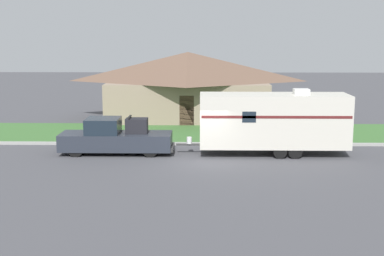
% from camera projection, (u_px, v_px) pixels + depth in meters
% --- Properties ---
extents(ground_plane, '(120.00, 120.00, 0.00)m').
position_uv_depth(ground_plane, '(203.00, 160.00, 27.07)').
color(ground_plane, '#47474C').
extents(curb_strip, '(80.00, 0.30, 0.14)m').
position_uv_depth(curb_strip, '(203.00, 144.00, 30.75)').
color(curb_strip, '#999993').
rests_on(curb_strip, ground_plane).
extents(lawn_strip, '(80.00, 7.00, 0.03)m').
position_uv_depth(lawn_strip, '(203.00, 133.00, 34.35)').
color(lawn_strip, '#3D6B33').
rests_on(lawn_strip, ground_plane).
extents(house_across_street, '(12.59, 6.97, 4.97)m').
position_uv_depth(house_across_street, '(188.00, 84.00, 39.82)').
color(house_across_street, gray).
rests_on(house_across_street, ground_plane).
extents(pickup_truck, '(6.04, 1.92, 2.03)m').
position_uv_depth(pickup_truck, '(115.00, 138.00, 28.49)').
color(pickup_truck, black).
rests_on(pickup_truck, ground_plane).
extents(travel_trailer, '(9.04, 2.29, 3.49)m').
position_uv_depth(travel_trailer, '(274.00, 120.00, 28.16)').
color(travel_trailer, black).
rests_on(travel_trailer, ground_plane).
extents(mailbox, '(0.48, 0.20, 1.27)m').
position_uv_depth(mailbox, '(135.00, 125.00, 31.59)').
color(mailbox, brown).
rests_on(mailbox, ground_plane).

